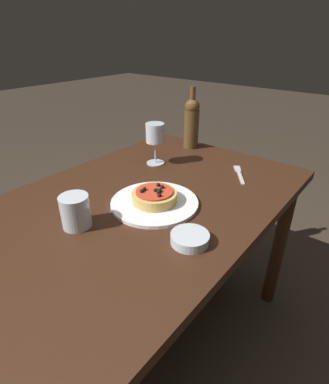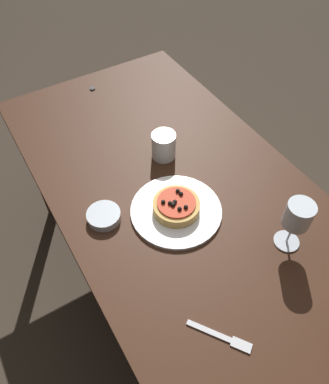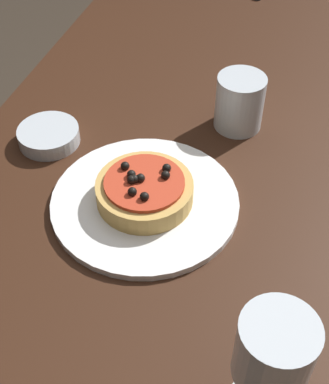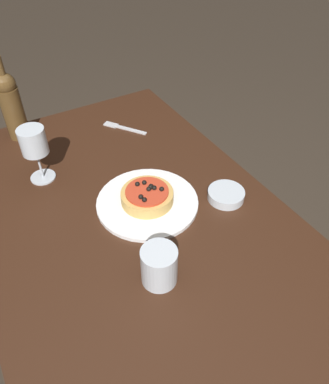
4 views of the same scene
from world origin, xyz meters
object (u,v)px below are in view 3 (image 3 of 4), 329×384
dining_table (201,197)px  water_cup (240,102)px  pizza (144,190)px  side_bowl (49,136)px  wine_glass (273,354)px  dinner_plate (145,202)px

dining_table → water_cup: water_cup is taller
pizza → side_bowl: 0.23m
wine_glass → side_bowl: 0.58m
dining_table → wine_glass: bearing=22.4°
dining_table → dinner_plate: dinner_plate is taller
dinner_plate → pizza: size_ratio=1.96×
dining_table → wine_glass: size_ratio=8.40×
water_cup → side_bowl: (0.15, -0.31, -0.04)m
dinner_plate → pizza: 0.03m
dining_table → pizza: pizza is taller
dining_table → pizza: size_ratio=9.95×
side_bowl → pizza: bearing=65.5°
dining_table → wine_glass: wine_glass is taller
dining_table → wine_glass: (0.40, 0.16, 0.22)m
pizza → wine_glass: bearing=39.9°
dinner_plate → wine_glass: bearing=39.9°
dining_table → dinner_plate: (0.12, -0.06, 0.09)m
water_cup → dinner_plate: bearing=-22.2°
dinner_plate → side_bowl: bearing=-114.5°
pizza → side_bowl: size_ratio=1.39×
pizza → wine_glass: wine_glass is taller
water_cup → side_bowl: bearing=-64.9°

